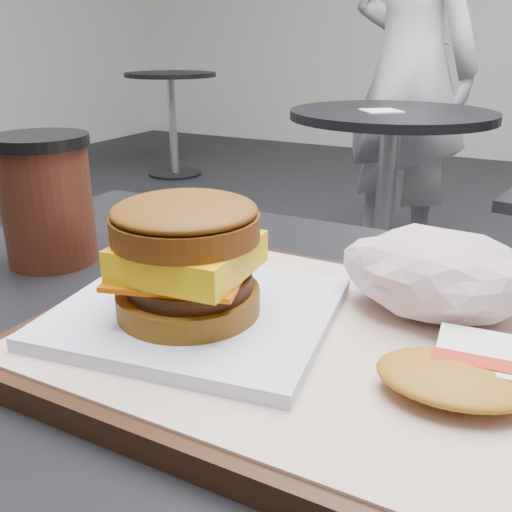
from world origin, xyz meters
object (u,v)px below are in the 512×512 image
object	(u,v)px
crumpled_wrapper	(437,273)
coffee_cup	(46,196)
neighbor_table	(388,168)
breakfast_sandwich	(190,271)
hash_brown	(488,374)
patron	(409,67)
serving_tray	(309,345)

from	to	relation	value
crumpled_wrapper	coffee_cup	world-z (taller)	coffee_cup
crumpled_wrapper	neighbor_table	size ratio (longest dim) A/B	0.18
breakfast_sandwich	hash_brown	size ratio (longest dim) A/B	1.72
coffee_cup	patron	size ratio (longest dim) A/B	0.07
breakfast_sandwich	hash_brown	xyz separation A→B (m)	(0.20, 0.01, -0.03)
hash_brown	coffee_cup	distance (m)	0.42
coffee_cup	neighbor_table	bearing A→B (deg)	93.18
hash_brown	crumpled_wrapper	xyz separation A→B (m)	(-0.05, 0.09, 0.02)
breakfast_sandwich	hash_brown	distance (m)	0.20
neighbor_table	coffee_cup	bearing A→B (deg)	-86.82
breakfast_sandwich	neighbor_table	distance (m)	1.73
patron	neighbor_table	bearing A→B (deg)	124.00
serving_tray	crumpled_wrapper	xyz separation A→B (m)	(0.07, 0.08, 0.04)
hash_brown	crumpled_wrapper	world-z (taller)	crumpled_wrapper
patron	serving_tray	bearing A→B (deg)	126.70
coffee_cup	neighbor_table	xyz separation A→B (m)	(-0.09, 1.60, -0.29)
breakfast_sandwich	coffee_cup	size ratio (longest dim) A/B	1.69
breakfast_sandwich	patron	size ratio (longest dim) A/B	0.12
coffee_cup	patron	bearing A→B (deg)	94.94
hash_brown	crumpled_wrapper	distance (m)	0.10
crumpled_wrapper	coffee_cup	size ratio (longest dim) A/B	1.07
neighbor_table	breakfast_sandwich	bearing A→B (deg)	-79.57
coffee_cup	crumpled_wrapper	bearing A→B (deg)	3.39
breakfast_sandwich	neighbor_table	xyz separation A→B (m)	(-0.31, 1.68, -0.28)
breakfast_sandwich	crumpled_wrapper	world-z (taller)	breakfast_sandwich
serving_tray	patron	world-z (taller)	patron
hash_brown	patron	world-z (taller)	patron
serving_tray	hash_brown	xyz separation A→B (m)	(0.12, -0.02, 0.02)
coffee_cup	patron	xyz separation A→B (m)	(-0.19, 2.20, 0.03)
crumpled_wrapper	coffee_cup	distance (m)	0.37
crumpled_wrapper	patron	xyz separation A→B (m)	(-0.56, 2.18, 0.05)
serving_tray	crumpled_wrapper	size ratio (longest dim) A/B	2.81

